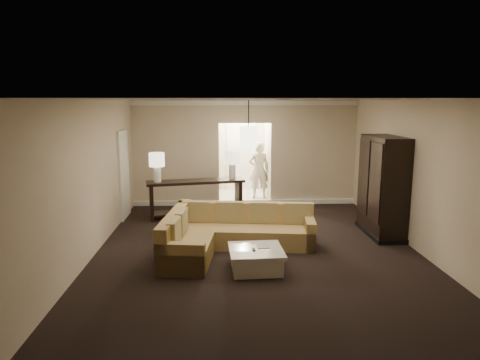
{
  "coord_description": "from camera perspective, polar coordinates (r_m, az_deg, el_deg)",
  "views": [
    {
      "loc": [
        -0.71,
        -7.39,
        2.78
      ],
      "look_at": [
        -0.28,
        1.2,
        1.19
      ],
      "focal_mm": 32.0,
      "sensor_mm": 36.0,
      "label": 1
    }
  ],
  "objects": [
    {
      "name": "ground",
      "position": [
        7.92,
        2.46,
        -10.05
      ],
      "size": [
        8.0,
        8.0,
        0.0
      ],
      "primitive_type": "plane",
      "color": "black",
      "rests_on": "ground"
    },
    {
      "name": "wall_back",
      "position": [
        11.49,
        0.67,
        3.59
      ],
      "size": [
        6.0,
        0.04,
        2.8
      ],
      "primitive_type": "cube",
      "color": "beige",
      "rests_on": "ground"
    },
    {
      "name": "wall_front",
      "position": [
        3.72,
        8.43,
        -11.34
      ],
      "size": [
        6.0,
        0.04,
        2.8
      ],
      "primitive_type": "cube",
      "color": "beige",
      "rests_on": "ground"
    },
    {
      "name": "wall_left",
      "position": [
        7.85,
        -19.8,
        -0.24
      ],
      "size": [
        0.04,
        8.0,
        2.8
      ],
      "primitive_type": "cube",
      "color": "beige",
      "rests_on": "ground"
    },
    {
      "name": "wall_right",
      "position": [
        8.38,
        23.43,
        0.15
      ],
      "size": [
        0.04,
        8.0,
        2.8
      ],
      "primitive_type": "cube",
      "color": "beige",
      "rests_on": "ground"
    },
    {
      "name": "ceiling",
      "position": [
        7.42,
        2.63,
        10.65
      ],
      "size": [
        6.0,
        8.0,
        0.02
      ],
      "primitive_type": "cube",
      "color": "silver",
      "rests_on": "wall_back"
    },
    {
      "name": "crown_molding",
      "position": [
        11.36,
        0.7,
        10.24
      ],
      "size": [
        6.0,
        0.1,
        0.12
      ],
      "primitive_type": "cube",
      "color": "white",
      "rests_on": "wall_back"
    },
    {
      "name": "baseboard",
      "position": [
        11.68,
        0.68,
        -2.98
      ],
      "size": [
        6.0,
        0.1,
        0.12
      ],
      "primitive_type": "cube",
      "color": "white",
      "rests_on": "ground"
    },
    {
      "name": "side_door",
      "position": [
        10.58,
        -15.19,
        0.71
      ],
      "size": [
        0.05,
        0.9,
        2.1
      ],
      "primitive_type": "cube",
      "color": "white",
      "rests_on": "ground"
    },
    {
      "name": "foyer",
      "position": [
        12.83,
        0.3,
        3.87
      ],
      "size": [
        1.44,
        2.02,
        2.8
      ],
      "color": "white",
      "rests_on": "ground"
    },
    {
      "name": "sectional_sofa",
      "position": [
        8.11,
        -1.81,
        -7.14
      ],
      "size": [
        2.91,
        2.23,
        0.81
      ],
      "rotation": [
        0.0,
        0.0,
        -0.12
      ],
      "color": "brown",
      "rests_on": "ground"
    },
    {
      "name": "coffee_table",
      "position": [
        7.26,
        2.14,
        -10.46
      ],
      "size": [
        0.92,
        0.92,
        0.37
      ],
      "rotation": [
        0.0,
        0.0,
        0.04
      ],
      "color": "silver",
      "rests_on": "ground"
    },
    {
      "name": "console_table",
      "position": [
        10.4,
        -5.9,
        -2.01
      ],
      "size": [
        2.39,
        0.98,
        0.9
      ],
      "rotation": [
        0.0,
        0.0,
        0.2
      ],
      "color": "black",
      "rests_on": "ground"
    },
    {
      "name": "armoire",
      "position": [
        9.37,
        18.45,
        -1.04
      ],
      "size": [
        0.62,
        1.44,
        2.08
      ],
      "color": "black",
      "rests_on": "ground"
    },
    {
      "name": "drink_table",
      "position": [
        8.83,
        7.27,
        -5.3
      ],
      "size": [
        0.44,
        0.44,
        0.54
      ],
      "rotation": [
        0.0,
        0.0,
        -0.11
      ],
      "color": "black",
      "rests_on": "ground"
    },
    {
      "name": "table_lamp_left",
      "position": [
        10.17,
        -11.02,
        2.29
      ],
      "size": [
        0.36,
        0.36,
        0.69
      ],
      "color": "white",
      "rests_on": "console_table"
    },
    {
      "name": "table_lamp_right",
      "position": [
        10.42,
        -1.06,
        2.67
      ],
      "size": [
        0.36,
        0.36,
        0.69
      ],
      "color": "white",
      "rests_on": "console_table"
    },
    {
      "name": "pendant_light",
      "position": [
        10.14,
        1.14,
        5.81
      ],
      "size": [
        0.38,
        0.38,
        1.09
      ],
      "color": "black",
      "rests_on": "ceiling"
    },
    {
      "name": "person",
      "position": [
        12.33,
        2.54,
        1.73
      ],
      "size": [
        0.66,
        0.45,
        1.81
      ],
      "primitive_type": "imported",
      "rotation": [
        0.0,
        0.0,
        3.17
      ],
      "color": "beige",
      "rests_on": "ground"
    }
  ]
}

